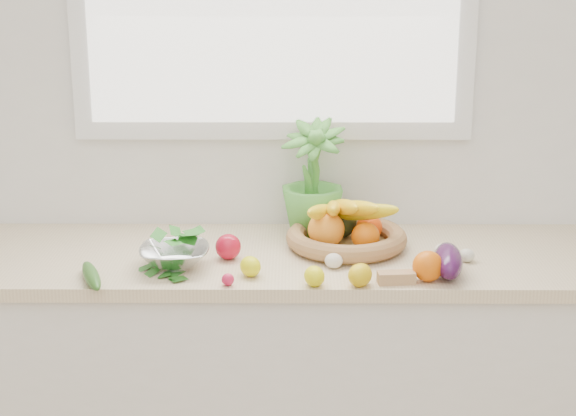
{
  "coord_description": "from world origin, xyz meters",
  "views": [
    {
      "loc": [
        0.06,
        -0.62,
        1.79
      ],
      "look_at": [
        0.05,
        1.93,
        1.05
      ],
      "focal_mm": 55.0,
      "sensor_mm": 36.0,
      "label": 1
    }
  ],
  "objects_px": {
    "apple": "(228,247)",
    "colander_with_spinach": "(174,250)",
    "fruit_basket": "(345,231)",
    "cucumber": "(91,276)",
    "eggplant": "(448,261)",
    "potted_herb": "(312,177)"
  },
  "relations": [
    {
      "from": "apple",
      "to": "colander_with_spinach",
      "type": "relative_size",
      "value": 0.36
    },
    {
      "from": "apple",
      "to": "fruit_basket",
      "type": "height_order",
      "value": "fruit_basket"
    },
    {
      "from": "potted_herb",
      "to": "fruit_basket",
      "type": "relative_size",
      "value": 0.79
    },
    {
      "from": "eggplant",
      "to": "potted_herb",
      "type": "relative_size",
      "value": 0.59
    },
    {
      "from": "eggplant",
      "to": "cucumber",
      "type": "bearing_deg",
      "value": -176.3
    },
    {
      "from": "colander_with_spinach",
      "to": "fruit_basket",
      "type": "bearing_deg",
      "value": 20.26
    },
    {
      "from": "potted_herb",
      "to": "fruit_basket",
      "type": "height_order",
      "value": "potted_herb"
    },
    {
      "from": "cucumber",
      "to": "fruit_basket",
      "type": "xyz_separation_m",
      "value": [
        0.73,
        0.31,
        0.03
      ]
    },
    {
      "from": "eggplant",
      "to": "cucumber",
      "type": "xyz_separation_m",
      "value": [
        -1.01,
        -0.07,
        -0.02
      ]
    },
    {
      "from": "potted_herb",
      "to": "cucumber",
      "type": "bearing_deg",
      "value": -145.43
    },
    {
      "from": "apple",
      "to": "colander_with_spinach",
      "type": "xyz_separation_m",
      "value": [
        -0.15,
        -0.08,
        0.02
      ]
    },
    {
      "from": "apple",
      "to": "eggplant",
      "type": "height_order",
      "value": "eggplant"
    },
    {
      "from": "eggplant",
      "to": "potted_herb",
      "type": "distance_m",
      "value": 0.55
    },
    {
      "from": "cucumber",
      "to": "colander_with_spinach",
      "type": "height_order",
      "value": "colander_with_spinach"
    },
    {
      "from": "eggplant",
      "to": "colander_with_spinach",
      "type": "distance_m",
      "value": 0.79
    },
    {
      "from": "fruit_basket",
      "to": "cucumber",
      "type": "bearing_deg",
      "value": -157.1
    },
    {
      "from": "cucumber",
      "to": "fruit_basket",
      "type": "relative_size",
      "value": 0.48
    },
    {
      "from": "eggplant",
      "to": "fruit_basket",
      "type": "xyz_separation_m",
      "value": [
        -0.28,
        0.24,
        0.01
      ]
    },
    {
      "from": "colander_with_spinach",
      "to": "potted_herb",
      "type": "bearing_deg",
      "value": 37.42
    },
    {
      "from": "apple",
      "to": "eggplant",
      "type": "relative_size",
      "value": 0.36
    },
    {
      "from": "cucumber",
      "to": "potted_herb",
      "type": "xyz_separation_m",
      "value": [
        0.63,
        0.43,
        0.18
      ]
    },
    {
      "from": "apple",
      "to": "eggplant",
      "type": "bearing_deg",
      "value": -11.89
    }
  ]
}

